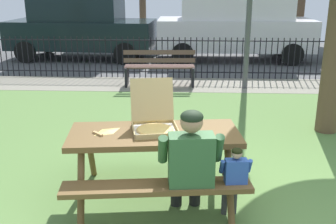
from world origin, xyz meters
name	(u,v)px	position (x,y,z in m)	size (l,w,h in m)	color
ground	(242,173)	(0.00, 1.26, -0.01)	(28.00, 10.51, 0.02)	#638945
cobblestone_walkway	(217,85)	(0.00, 5.81, 0.00)	(28.00, 1.40, 0.01)	gray
street_asphalt	(209,56)	(0.00, 9.79, -0.01)	(28.00, 6.54, 0.01)	#515154
picnic_table_foreground	(154,147)	(-1.06, 0.58, 0.60)	(1.95, 1.67, 0.79)	brown
pizza_box_open	(154,120)	(-1.07, 0.69, 0.87)	(0.57, 0.62, 0.51)	tan
pizza_slice_on_table	(106,132)	(-1.57, 0.56, 0.78)	(0.28, 0.29, 0.02)	#F6CF62
adult_at_table	(190,161)	(-0.68, 0.12, 0.66)	(0.63, 0.62, 1.19)	black
child_at_table	(234,176)	(-0.25, 0.14, 0.50)	(0.32, 0.31, 0.82)	#3D3D3D
iron_fence_streetside	(216,58)	(0.00, 6.51, 0.52)	(22.19, 0.03, 1.01)	black
park_bench_center	(160,68)	(-1.34, 5.68, 0.42)	(1.62, 0.54, 0.85)	brown
parked_car_left	(81,26)	(-3.99, 9.11, 1.01)	(4.49, 2.11, 1.94)	black
parked_car_center	(235,24)	(0.71, 9.11, 1.10)	(4.61, 1.98, 2.08)	silver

